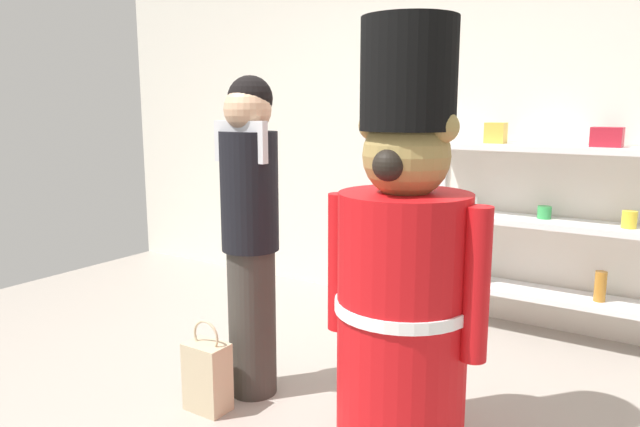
{
  "coord_description": "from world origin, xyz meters",
  "views": [
    {
      "loc": [
        1.55,
        -1.86,
        1.47
      ],
      "look_at": [
        0.11,
        0.34,
        1.0
      ],
      "focal_mm": 32.87,
      "sensor_mm": 36.0,
      "label": 1
    }
  ],
  "objects_px": {
    "merchandise_shelf": "(543,218)",
    "teddy_bear_guard": "(403,274)",
    "shopping_bag": "(207,376)",
    "person_shopper": "(250,225)"
  },
  "relations": [
    {
      "from": "merchandise_shelf",
      "to": "teddy_bear_guard",
      "type": "relative_size",
      "value": 0.86
    },
    {
      "from": "person_shopper",
      "to": "shopping_bag",
      "type": "relative_size",
      "value": 3.52
    },
    {
      "from": "teddy_bear_guard",
      "to": "shopping_bag",
      "type": "relative_size",
      "value": 3.94
    },
    {
      "from": "merchandise_shelf",
      "to": "shopping_bag",
      "type": "bearing_deg",
      "value": -120.72
    },
    {
      "from": "merchandise_shelf",
      "to": "shopping_bag",
      "type": "relative_size",
      "value": 3.39
    },
    {
      "from": "merchandise_shelf",
      "to": "person_shopper",
      "type": "xyz_separation_m",
      "value": [
        -1.06,
        -1.62,
        0.11
      ]
    },
    {
      "from": "teddy_bear_guard",
      "to": "shopping_bag",
      "type": "height_order",
      "value": "teddy_bear_guard"
    },
    {
      "from": "merchandise_shelf",
      "to": "person_shopper",
      "type": "distance_m",
      "value": 1.94
    },
    {
      "from": "merchandise_shelf",
      "to": "teddy_bear_guard",
      "type": "xyz_separation_m",
      "value": [
        -0.2,
        -1.67,
        0.0
      ]
    },
    {
      "from": "shopping_bag",
      "to": "teddy_bear_guard",
      "type": "bearing_deg",
      "value": 13.87
    }
  ]
}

